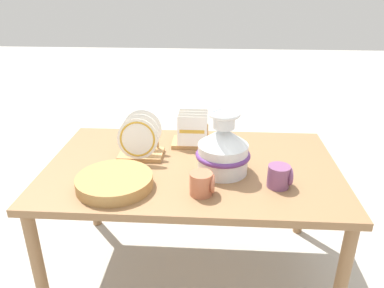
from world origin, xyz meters
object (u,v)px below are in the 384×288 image
object	(u,v)px
dish_rack_round_plates	(140,143)
wicker_charger_stack	(115,182)
ceramic_vase	(223,148)
dish_rack_square_plates	(193,135)
mug_plum_glaze	(280,176)
mug_terracotta_glaze	(202,184)

from	to	relation	value
dish_rack_round_plates	wicker_charger_stack	distance (m)	0.31
ceramic_vase	dish_rack_square_plates	world-z (taller)	ceramic_vase
mug_plum_glaze	dish_rack_square_plates	bearing A→B (deg)	133.73
dish_rack_square_plates	wicker_charger_stack	xyz separation A→B (m)	(-0.31, -0.48, -0.03)
wicker_charger_stack	ceramic_vase	bearing A→B (deg)	20.46
dish_rack_square_plates	mug_terracotta_glaze	world-z (taller)	dish_rack_square_plates
ceramic_vase	mug_plum_glaze	bearing A→B (deg)	-26.48
dish_rack_round_plates	wicker_charger_stack	bearing A→B (deg)	-100.93
dish_rack_round_plates	ceramic_vase	bearing A→B (deg)	-16.95
dish_rack_round_plates	mug_plum_glaze	distance (m)	0.70
ceramic_vase	mug_terracotta_glaze	bearing A→B (deg)	-112.94
wicker_charger_stack	mug_terracotta_glaze	world-z (taller)	mug_terracotta_glaze
dish_rack_round_plates	mug_terracotta_glaze	size ratio (longest dim) A/B	2.12
dish_rack_square_plates	mug_plum_glaze	xyz separation A→B (m)	(0.40, -0.42, -0.01)
dish_rack_round_plates	mug_plum_glaze	bearing A→B (deg)	-20.66
dish_rack_round_plates	mug_terracotta_glaze	world-z (taller)	dish_rack_round_plates
mug_plum_glaze	wicker_charger_stack	bearing A→B (deg)	-175.78
dish_rack_round_plates	wicker_charger_stack	size ratio (longest dim) A/B	0.67
wicker_charger_stack	mug_plum_glaze	distance (m)	0.72
dish_rack_round_plates	mug_terracotta_glaze	bearing A→B (deg)	-45.66
wicker_charger_stack	mug_plum_glaze	world-z (taller)	mug_plum_glaze
mug_terracotta_glaze	dish_rack_round_plates	bearing A→B (deg)	134.34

